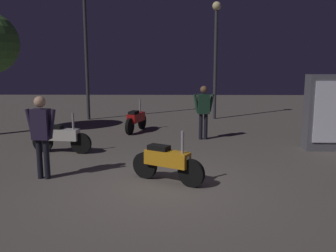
% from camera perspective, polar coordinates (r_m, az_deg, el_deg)
% --- Properties ---
extents(ground_plane, '(40.00, 40.00, 0.00)m').
position_cam_1_polar(ground_plane, '(7.32, -1.29, -9.58)').
color(ground_plane, '#605951').
extents(motorcycle_orange_foreground, '(1.50, 0.90, 1.11)m').
position_cam_1_polar(motorcycle_orange_foreground, '(7.51, -0.15, -5.56)').
color(motorcycle_orange_foreground, black).
rests_on(motorcycle_orange_foreground, ground_plane).
extents(motorcycle_white_parked_left, '(1.66, 0.43, 1.11)m').
position_cam_1_polar(motorcycle_white_parked_left, '(10.31, -16.27, -1.66)').
color(motorcycle_white_parked_left, black).
rests_on(motorcycle_white_parked_left, ground_plane).
extents(motorcycle_red_parked_right, '(0.60, 1.61, 1.11)m').
position_cam_1_polar(motorcycle_red_parked_right, '(12.92, -4.99, 1.03)').
color(motorcycle_red_parked_right, black).
rests_on(motorcycle_red_parked_right, ground_plane).
extents(person_rider_beside, '(0.67, 0.28, 1.76)m').
position_cam_1_polar(person_rider_beside, '(8.05, -19.12, -0.55)').
color(person_rider_beside, black).
rests_on(person_rider_beside, ground_plane).
extents(person_bystander_far, '(0.67, 0.29, 1.70)m').
position_cam_1_polar(person_bystander_far, '(11.58, 5.56, 2.87)').
color(person_bystander_far, black).
rests_on(person_bystander_far, ground_plane).
extents(streetlamp_near, '(0.36, 0.36, 5.78)m').
position_cam_1_polar(streetlamp_near, '(15.86, -12.72, 13.96)').
color(streetlamp_near, '#38383D').
rests_on(streetlamp_near, ground_plane).
extents(streetlamp_far, '(0.36, 0.36, 4.87)m').
position_cam_1_polar(streetlamp_far, '(15.79, 7.45, 12.34)').
color(streetlamp_far, '#38383D').
rests_on(streetlamp_far, ground_plane).
extents(kiosk_billboard, '(1.61, 0.56, 2.10)m').
position_cam_1_polar(kiosk_billboard, '(11.16, 24.59, 1.90)').
color(kiosk_billboard, '#595960').
rests_on(kiosk_billboard, ground_plane).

